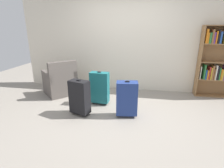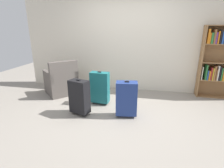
# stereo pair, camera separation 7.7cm
# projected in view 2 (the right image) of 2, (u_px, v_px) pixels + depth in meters

# --- Properties ---
(ground_plane) EXTENTS (10.21, 10.21, 0.00)m
(ground_plane) POSITION_uv_depth(u_px,v_px,m) (116.00, 116.00, 3.47)
(ground_plane) COLOR gray
(back_wall) EXTENTS (5.84, 0.10, 2.60)m
(back_wall) POSITION_uv_depth(u_px,v_px,m) (128.00, 42.00, 4.68)
(back_wall) COLOR beige
(back_wall) RESTS_ON ground
(bookshelf) EXTENTS (0.97, 0.27, 1.73)m
(bookshelf) POSITION_uv_depth(u_px,v_px,m) (222.00, 59.00, 4.17)
(bookshelf) COLOR olive
(bookshelf) RESTS_ON ground
(armchair) EXTENTS (0.99, 0.99, 0.90)m
(armchair) POSITION_uv_depth(u_px,v_px,m) (62.00, 82.00, 4.57)
(armchair) COLOR #59514C
(armchair) RESTS_ON ground
(mug) EXTENTS (0.12, 0.08, 0.10)m
(mug) POSITION_uv_depth(u_px,v_px,m) (82.00, 92.00, 4.66)
(mug) COLOR white
(mug) RESTS_ON ground
(suitcase_teal) EXTENTS (0.42, 0.23, 0.76)m
(suitcase_teal) POSITION_uv_depth(u_px,v_px,m) (100.00, 87.00, 3.93)
(suitcase_teal) COLOR #19666B
(suitcase_teal) RESTS_ON ground
(suitcase_black) EXTENTS (0.43, 0.32, 0.73)m
(suitcase_black) POSITION_uv_depth(u_px,v_px,m) (79.00, 97.00, 3.44)
(suitcase_black) COLOR black
(suitcase_black) RESTS_ON ground
(suitcase_navy_blue) EXTENTS (0.43, 0.28, 0.72)m
(suitcase_navy_blue) POSITION_uv_depth(u_px,v_px,m) (126.00, 98.00, 3.36)
(suitcase_navy_blue) COLOR navy
(suitcase_navy_blue) RESTS_ON ground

